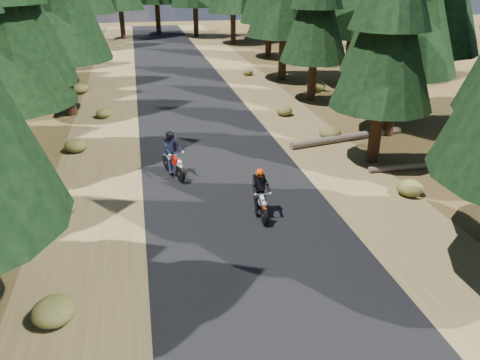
% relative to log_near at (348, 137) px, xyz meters
% --- Properties ---
extents(ground, '(120.00, 120.00, 0.00)m').
position_rel_log_near_xyz_m(ground, '(-6.14, -7.02, -0.16)').
color(ground, '#473019').
rests_on(ground, ground).
extents(road, '(6.00, 100.00, 0.01)m').
position_rel_log_near_xyz_m(road, '(-6.14, -2.02, -0.15)').
color(road, black).
rests_on(road, ground).
extents(shoulder_l, '(3.20, 100.00, 0.01)m').
position_rel_log_near_xyz_m(shoulder_l, '(-10.74, -2.02, -0.16)').
color(shoulder_l, brown).
rests_on(shoulder_l, ground).
extents(shoulder_r, '(3.20, 100.00, 0.01)m').
position_rel_log_near_xyz_m(shoulder_r, '(-1.54, -2.02, -0.16)').
color(shoulder_r, brown).
rests_on(shoulder_r, ground).
extents(log_near, '(5.69, 1.39, 0.32)m').
position_rel_log_near_xyz_m(log_near, '(0.00, 0.00, 0.00)').
color(log_near, '#4C4233').
rests_on(log_near, ground).
extents(log_far, '(4.21, 0.31, 0.24)m').
position_rel_log_near_xyz_m(log_far, '(1.39, -3.59, -0.04)').
color(log_far, '#4C4233').
rests_on(log_far, ground).
extents(understory_shrubs, '(15.50, 32.90, 0.71)m').
position_rel_log_near_xyz_m(understory_shrubs, '(-4.70, 1.08, 0.13)').
color(understory_shrubs, '#474C1E').
rests_on(understory_shrubs, ground).
extents(rider_lead, '(0.58, 1.73, 1.52)m').
position_rel_log_near_xyz_m(rider_lead, '(-5.58, -5.93, 0.35)').
color(rider_lead, silver).
rests_on(rider_lead, road).
extents(rider_follow, '(1.13, 1.98, 1.69)m').
position_rel_log_near_xyz_m(rider_follow, '(-7.96, -2.28, 0.41)').
color(rider_follow, maroon).
rests_on(rider_follow, road).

